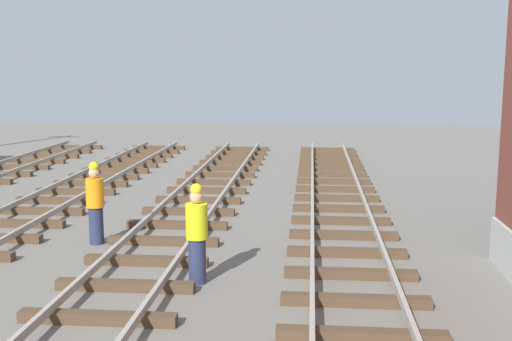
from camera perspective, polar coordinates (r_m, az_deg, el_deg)
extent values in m
cube|color=#4C3826|center=(9.55, 9.57, -14.56)|extent=(2.50, 0.24, 0.18)
cube|color=#4C3826|center=(10.82, 9.00, -11.59)|extent=(2.50, 0.24, 0.18)
cube|color=#4C3826|center=(12.12, 8.56, -9.26)|extent=(2.50, 0.24, 0.18)
cube|color=#4C3826|center=(13.44, 8.21, -7.37)|extent=(2.50, 0.24, 0.18)
cube|color=#4C3826|center=(14.77, 7.93, -5.83)|extent=(2.50, 0.24, 0.18)
cube|color=#4C3826|center=(16.10, 7.69, -4.54)|extent=(2.50, 0.24, 0.18)
cube|color=#4C3826|center=(17.45, 7.49, -3.45)|extent=(2.50, 0.24, 0.18)
cube|color=#4C3826|center=(18.80, 7.32, -2.51)|extent=(2.50, 0.24, 0.18)
cube|color=#4C3826|center=(20.15, 7.17, -1.70)|extent=(2.50, 0.24, 0.18)
cube|color=#4C3826|center=(21.51, 7.04, -1.00)|extent=(2.50, 0.24, 0.18)
cube|color=#4C3826|center=(22.87, 6.93, -0.37)|extent=(2.50, 0.24, 0.18)
cube|color=#4C3826|center=(24.24, 6.83, 0.18)|extent=(2.50, 0.24, 0.18)
cube|color=#4C3826|center=(25.60, 6.74, 0.67)|extent=(2.50, 0.24, 0.18)
cube|color=#4C3826|center=(26.97, 6.66, 1.12)|extent=(2.50, 0.24, 0.18)
cube|color=#4C3826|center=(28.34, 6.59, 1.52)|extent=(2.50, 0.24, 0.18)
cube|color=#4C3826|center=(29.71, 6.52, 1.88)|extent=(2.50, 0.24, 0.18)
cube|color=#4C3826|center=(10.32, -14.17, -12.83)|extent=(2.50, 0.24, 0.18)
cube|color=#4C3826|center=(11.62, -11.78, -10.19)|extent=(2.50, 0.24, 0.18)
cube|color=#4C3826|center=(12.95, -9.91, -8.07)|extent=(2.50, 0.24, 0.18)
cube|color=#4C3826|center=(14.30, -8.40, -6.35)|extent=(2.50, 0.24, 0.18)
cube|color=#4C3826|center=(15.67, -7.17, -4.92)|extent=(2.50, 0.24, 0.18)
cube|color=#4C3826|center=(17.06, -6.13, -3.72)|extent=(2.50, 0.24, 0.18)
cube|color=#4C3826|center=(18.45, -5.26, -2.70)|extent=(2.50, 0.24, 0.18)
cube|color=#4C3826|center=(19.86, -4.51, -1.82)|extent=(2.50, 0.24, 0.18)
cube|color=#4C3826|center=(21.27, -3.86, -1.06)|extent=(2.50, 0.24, 0.18)
cube|color=#4C3826|center=(22.69, -3.29, -0.40)|extent=(2.50, 0.24, 0.18)
cube|color=#4C3826|center=(24.11, -2.79, 0.19)|extent=(2.50, 0.24, 0.18)
cube|color=#4C3826|center=(25.54, -2.34, 0.71)|extent=(2.50, 0.24, 0.18)
cube|color=#4C3826|center=(26.97, -1.95, 1.18)|extent=(2.50, 0.24, 0.18)
cube|color=#4C3826|center=(28.41, -1.59, 1.60)|extent=(2.50, 0.24, 0.18)
cube|color=#4C3826|center=(29.84, -1.26, 1.98)|extent=(2.50, 0.24, 0.18)
cube|color=#4C3826|center=(16.81, -20.96, -4.50)|extent=(2.50, 0.24, 0.18)
cube|color=#4C3826|center=(17.99, -19.09, -3.50)|extent=(2.50, 0.24, 0.18)
cube|color=#4C3826|center=(19.20, -17.46, -2.62)|extent=(2.50, 0.24, 0.18)
cube|color=#4C3826|center=(20.43, -16.02, -1.85)|extent=(2.50, 0.24, 0.18)
cube|color=#4C3826|center=(21.67, -14.75, -1.16)|extent=(2.50, 0.24, 0.18)
cube|color=#4C3826|center=(22.92, -13.62, -0.55)|extent=(2.50, 0.24, 0.18)
cube|color=#4C3826|center=(24.18, -12.60, 0.00)|extent=(2.50, 0.24, 0.18)
cube|color=#4C3826|center=(25.45, -11.69, 0.49)|extent=(2.50, 0.24, 0.18)
cube|color=#4C3826|center=(26.73, -10.86, 0.94)|extent=(2.50, 0.24, 0.18)
cube|color=#4C3826|center=(28.02, -10.11, 1.35)|extent=(2.50, 0.24, 0.18)
cube|color=#4C3826|center=(29.31, -9.43, 1.72)|extent=(2.50, 0.24, 0.18)
cube|color=#4C3826|center=(30.60, -8.80, 2.05)|extent=(2.50, 0.24, 0.18)
cube|color=#4C3826|center=(26.12, -20.76, 0.30)|extent=(2.50, 0.24, 0.18)
cube|color=#4C3826|center=(27.50, -19.38, 0.81)|extent=(2.50, 0.24, 0.18)
cube|color=#4C3826|center=(28.89, -18.13, 1.26)|extent=(2.50, 0.24, 0.18)
cube|color=#4C3826|center=(30.30, -16.99, 1.68)|extent=(2.50, 0.24, 0.18)
cube|color=#4C3826|center=(31.72, -15.96, 2.06)|extent=(2.50, 0.24, 0.18)
cylinder|color=#262D4C|center=(14.61, -14.28, -4.84)|extent=(0.32, 0.32, 0.85)
cylinder|color=orange|center=(14.45, -14.40, -1.96)|extent=(0.40, 0.40, 0.65)
sphere|color=tan|center=(14.37, -14.47, -0.22)|extent=(0.24, 0.24, 0.24)
sphere|color=yellow|center=(14.35, -14.50, 0.33)|extent=(0.22, 0.22, 0.22)
cylinder|color=#262D4C|center=(11.70, -5.35, -8.15)|extent=(0.32, 0.32, 0.85)
cylinder|color=yellow|center=(11.50, -5.40, -4.59)|extent=(0.40, 0.40, 0.65)
sphere|color=tan|center=(11.40, -5.44, -2.41)|extent=(0.24, 0.24, 0.24)
sphere|color=yellow|center=(11.37, -5.45, -1.72)|extent=(0.22, 0.22, 0.22)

